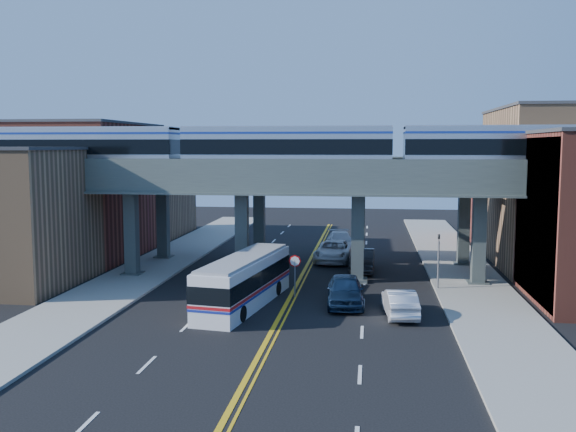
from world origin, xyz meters
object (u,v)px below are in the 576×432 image
at_px(transit_train, 287,148).
at_px(car_lane_a, 345,290).
at_px(traffic_signal, 438,255).
at_px(transit_bus, 245,282).
at_px(stop_sign, 295,269).
at_px(car_lane_c, 334,251).
at_px(car_parked_curb, 400,303).
at_px(car_lane_b, 362,261).
at_px(car_lane_d, 340,242).

distance_m(transit_train, car_lane_a, 11.43).
height_order(traffic_signal, transit_bus, traffic_signal).
distance_m(stop_sign, car_lane_c, 12.74).
height_order(transit_bus, car_lane_a, transit_bus).
height_order(transit_train, car_parked_curb, transit_train).
distance_m(car_lane_b, car_lane_d, 9.55).
bearing_deg(transit_bus, car_lane_c, -7.23).
distance_m(car_lane_a, car_parked_curb, 3.65).
bearing_deg(car_lane_a, car_parked_curb, -36.32).
bearing_deg(car_lane_d, stop_sign, -103.20).
xyz_separation_m(stop_sign, car_lane_d, (1.95, 17.99, -0.94)).
relative_size(transit_train, stop_sign, 16.70).
xyz_separation_m(stop_sign, transit_bus, (-2.67, -2.39, -0.35)).
height_order(car_lane_c, car_lane_d, car_lane_c).
xyz_separation_m(traffic_signal, car_lane_c, (-7.24, 9.60, -1.47)).
bearing_deg(transit_train, car_lane_c, 69.69).
bearing_deg(stop_sign, car_lane_c, 82.50).
relative_size(transit_train, car_lane_d, 7.77).
relative_size(car_lane_b, car_parked_curb, 1.10).
bearing_deg(transit_train, car_lane_b, 35.50).
xyz_separation_m(car_lane_a, car_parked_curb, (3.06, -1.99, -0.14)).
xyz_separation_m(car_lane_b, car_lane_c, (-2.32, 3.93, 0.02)).
bearing_deg(transit_train, car_lane_d, 76.58).
height_order(traffic_signal, car_lane_c, traffic_signal).
xyz_separation_m(transit_train, stop_sign, (1.15, -5.00, -7.38)).
xyz_separation_m(stop_sign, car_lane_c, (1.66, 12.60, -0.93)).
distance_m(transit_train, car_lane_d, 15.73).
relative_size(car_lane_d, car_parked_curb, 1.26).
relative_size(traffic_signal, transit_bus, 0.38).
relative_size(car_lane_b, car_lane_c, 0.83).
bearing_deg(car_lane_a, transit_train, 119.61).
distance_m(car_lane_a, car_lane_c, 14.31).
relative_size(stop_sign, car_parked_curb, 0.59).
bearing_deg(traffic_signal, car_lane_c, 127.03).
bearing_deg(car_parked_curb, car_lane_c, -79.85).
bearing_deg(car_parked_curb, car_lane_d, -84.37).
bearing_deg(car_lane_c, car_lane_d, 90.32).
bearing_deg(car_lane_a, car_lane_c, 92.64).
bearing_deg(traffic_signal, car_lane_d, 114.88).
xyz_separation_m(transit_train, car_lane_a, (4.29, -6.63, -8.25)).
distance_m(transit_train, transit_bus, 10.80).
relative_size(stop_sign, car_lane_b, 0.53).
distance_m(transit_bus, car_lane_b, 12.92).
distance_m(transit_bus, car_lane_d, 20.91).
distance_m(traffic_signal, transit_bus, 12.79).
bearing_deg(car_lane_a, stop_sign, 149.22).
relative_size(transit_train, car_parked_curb, 9.78).
height_order(transit_train, stop_sign, transit_train).
xyz_separation_m(car_lane_a, car_lane_b, (0.84, 10.30, -0.07)).
relative_size(car_lane_a, car_lane_c, 0.87).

